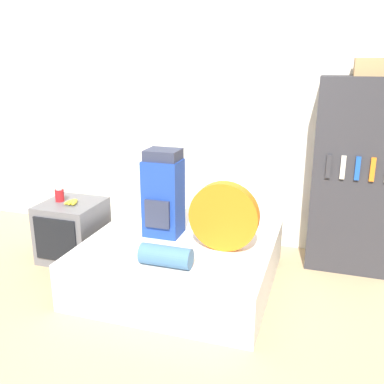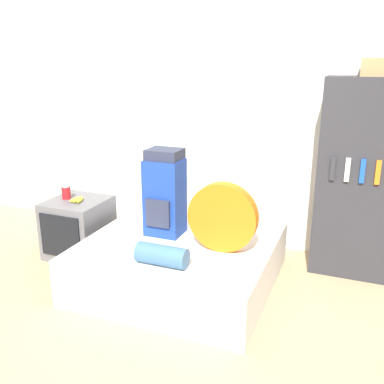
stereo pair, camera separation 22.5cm
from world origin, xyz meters
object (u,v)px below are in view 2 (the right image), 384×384
at_px(sleeping_roll, 162,255).
at_px(television, 79,227).
at_px(cardboard_box, 383,67).
at_px(bookshelf, 361,180).
at_px(canister, 66,192).
at_px(backpack, 165,194).
at_px(tent_bag, 223,217).

relative_size(sleeping_roll, television, 0.69).
height_order(television, cardboard_box, cardboard_box).
bearing_deg(bookshelf, canister, -166.71).
bearing_deg(bookshelf, cardboard_box, 28.80).
distance_m(backpack, television, 1.12).
relative_size(backpack, canister, 5.73).
distance_m(backpack, canister, 1.14).
height_order(backpack, canister, backpack).
height_order(canister, cardboard_box, cardboard_box).
bearing_deg(television, cardboard_box, 14.49).
relative_size(sleeping_roll, bookshelf, 0.23).
relative_size(television, canister, 4.32).
relative_size(tent_bag, television, 0.99).
height_order(sleeping_roll, bookshelf, bookshelf).
bearing_deg(sleeping_roll, bookshelf, 43.71).
height_order(tent_bag, sleeping_roll, tent_bag).
xyz_separation_m(tent_bag, cardboard_box, (1.08, 0.90, 1.17)).
bearing_deg(cardboard_box, sleeping_roll, -136.85).
bearing_deg(television, bookshelf, 14.09).
xyz_separation_m(sleeping_roll, bookshelf, (1.36, 1.30, 0.41)).
bearing_deg(tent_bag, bookshelf, 40.35).
bearing_deg(tent_bag, sleeping_roll, -128.18).
xyz_separation_m(sleeping_roll, cardboard_box, (1.42, 1.33, 1.37)).
distance_m(sleeping_roll, canister, 1.53).
height_order(sleeping_roll, canister, canister).
bearing_deg(backpack, cardboard_box, 24.09).
distance_m(backpack, bookshelf, 1.76).
distance_m(sleeping_roll, bookshelf, 1.92).
bearing_deg(backpack, bookshelf, 23.89).
relative_size(sleeping_roll, canister, 2.97).
height_order(tent_bag, canister, tent_bag).
bearing_deg(tent_bag, cardboard_box, 39.75).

